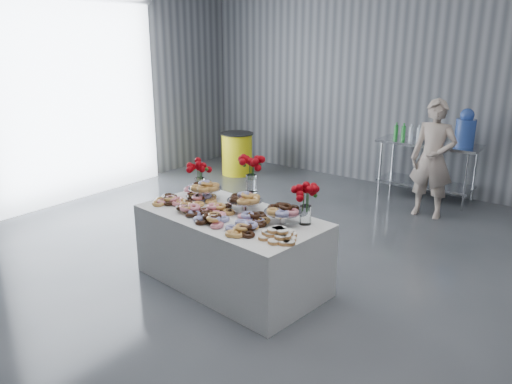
{
  "coord_description": "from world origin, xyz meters",
  "views": [
    {
      "loc": [
        2.8,
        -3.46,
        2.45
      ],
      "look_at": [
        -0.13,
        0.46,
        0.91
      ],
      "focal_mm": 35.0,
      "sensor_mm": 36.0,
      "label": 1
    }
  ],
  "objects_px": {
    "water_jug": "(465,129)",
    "person": "(433,159)",
    "trash_barrel": "(237,154)",
    "display_table": "(231,249)",
    "prep_table": "(427,160)"
  },
  "relations": [
    {
      "from": "water_jug",
      "to": "trash_barrel",
      "type": "xyz_separation_m",
      "value": [
        -3.76,
        -0.63,
        -0.76
      ]
    },
    {
      "from": "display_table",
      "to": "trash_barrel",
      "type": "bearing_deg",
      "value": 128.15
    },
    {
      "from": "display_table",
      "to": "trash_barrel",
      "type": "height_order",
      "value": "trash_barrel"
    },
    {
      "from": "prep_table",
      "to": "person",
      "type": "xyz_separation_m",
      "value": [
        0.3,
        -0.74,
        0.2
      ]
    },
    {
      "from": "display_table",
      "to": "prep_table",
      "type": "relative_size",
      "value": 1.27
    },
    {
      "from": "display_table",
      "to": "trash_barrel",
      "type": "xyz_separation_m",
      "value": [
        -2.63,
        3.35,
        0.01
      ]
    },
    {
      "from": "prep_table",
      "to": "trash_barrel",
      "type": "height_order",
      "value": "prep_table"
    },
    {
      "from": "water_jug",
      "to": "person",
      "type": "distance_m",
      "value": 0.83
    },
    {
      "from": "trash_barrel",
      "to": "person",
      "type": "bearing_deg",
      "value": -1.79
    },
    {
      "from": "display_table",
      "to": "person",
      "type": "height_order",
      "value": "person"
    },
    {
      "from": "display_table",
      "to": "water_jug",
      "type": "xyz_separation_m",
      "value": [
        1.13,
        3.98,
        0.77
      ]
    },
    {
      "from": "prep_table",
      "to": "display_table",
      "type": "bearing_deg",
      "value": -99.04
    },
    {
      "from": "display_table",
      "to": "prep_table",
      "type": "xyz_separation_m",
      "value": [
        0.63,
        3.98,
        0.24
      ]
    },
    {
      "from": "prep_table",
      "to": "water_jug",
      "type": "height_order",
      "value": "water_jug"
    },
    {
      "from": "water_jug",
      "to": "person",
      "type": "relative_size",
      "value": 0.34
    }
  ]
}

